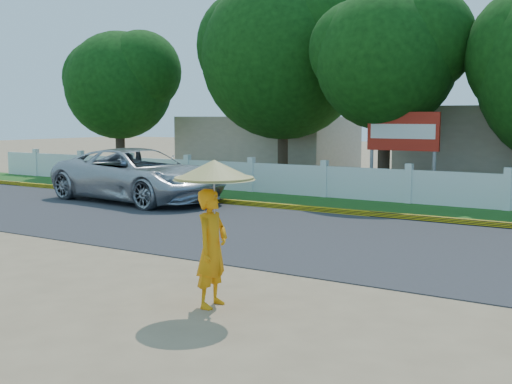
% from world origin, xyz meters
% --- Properties ---
extents(ground, '(120.00, 120.00, 0.00)m').
position_xyz_m(ground, '(0.00, 0.00, 0.00)').
color(ground, '#9E8460').
rests_on(ground, ground).
extents(road, '(60.00, 7.00, 0.02)m').
position_xyz_m(road, '(0.00, 4.50, 0.01)').
color(road, '#38383A').
rests_on(road, ground).
extents(grass_verge, '(60.00, 3.50, 0.03)m').
position_xyz_m(grass_verge, '(0.00, 9.75, 0.01)').
color(grass_verge, '#2D601E').
rests_on(grass_verge, ground).
extents(curb, '(40.00, 0.18, 0.16)m').
position_xyz_m(curb, '(0.00, 8.05, 0.08)').
color(curb, yellow).
rests_on(curb, ground).
extents(fence, '(40.00, 0.10, 1.10)m').
position_xyz_m(fence, '(0.00, 11.20, 0.55)').
color(fence, silver).
rests_on(fence, ground).
extents(building_far, '(8.00, 5.00, 2.80)m').
position_xyz_m(building_far, '(-10.00, 19.00, 1.40)').
color(building_far, '#B7AD99').
rests_on(building_far, ground).
extents(vehicle, '(6.60, 3.60, 1.76)m').
position_xyz_m(vehicle, '(-7.79, 7.07, 0.88)').
color(vehicle, '#AFB3B8').
rests_on(vehicle, ground).
extents(monk_with_parasol, '(1.19, 1.19, 2.17)m').
position_xyz_m(monk_with_parasol, '(1.30, -1.24, 1.42)').
color(monk_with_parasol, orange).
rests_on(monk_with_parasol, ground).
extents(billboard, '(2.50, 0.13, 2.95)m').
position_xyz_m(billboard, '(-0.63, 12.30, 2.14)').
color(billboard, gray).
rests_on(billboard, ground).
extents(tree_row, '(36.51, 7.98, 8.80)m').
position_xyz_m(tree_row, '(0.55, 14.37, 4.90)').
color(tree_row, '#473828').
rests_on(tree_row, ground).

